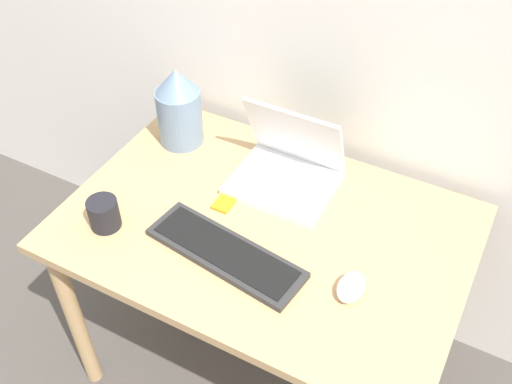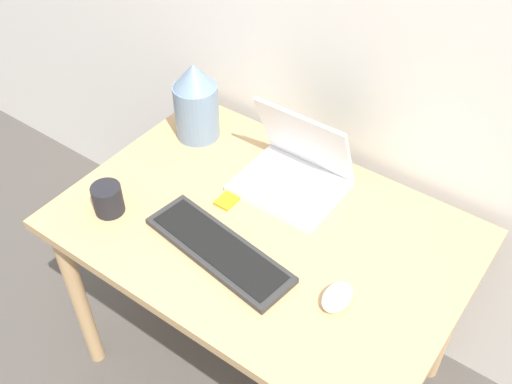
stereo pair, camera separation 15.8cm
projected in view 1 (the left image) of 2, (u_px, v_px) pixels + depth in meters
The scene contains 7 objects.
desk at pixel (265, 247), 1.70m from camera, with size 1.10×0.75×0.71m.
laptop at pixel (288, 167), 1.73m from camera, with size 0.29×0.25×0.25m.
keyboard at pixel (225, 253), 1.55m from camera, with size 0.45×0.19×0.02m.
mouse at pixel (351, 287), 1.46m from camera, with size 0.07×0.10×0.04m.
vase at pixel (179, 107), 1.82m from camera, with size 0.14×0.14×0.26m.
mp3_player at pixel (224, 204), 1.69m from camera, with size 0.05×0.06×0.01m.
mug at pixel (104, 214), 1.60m from camera, with size 0.08×0.08×0.09m.
Camera 1 is at (0.51, -0.63, 1.90)m, focal length 42.00 mm.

